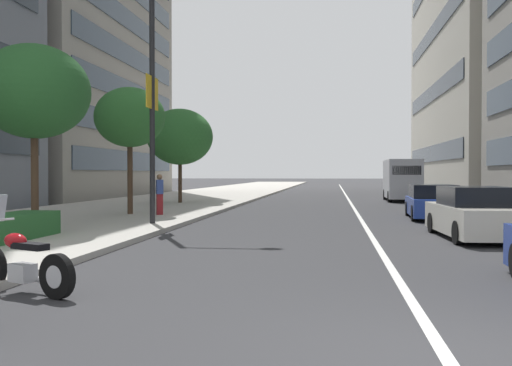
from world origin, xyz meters
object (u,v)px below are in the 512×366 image
Objects in this scene: street_lamp_with_banners at (162,72)px; car_following_behind at (433,202)px; street_tree_near_plaza_corner at (34,92)px; street_tree_by_lamp_post at (130,118)px; delivery_van_ahead at (402,179)px; motorcycle_far_end_row at (21,264)px; car_lead_in_lane at (474,215)px; pedestrian_on_plaza at (160,194)px; street_tree_far_plaza at (180,137)px.

car_following_behind is at bearing -61.99° from street_lamp_with_banners.
car_following_behind is 15.43m from street_tree_near_plaza_corner.
street_lamp_with_banners is at bearing -147.79° from street_tree_by_lamp_post.
motorcycle_far_end_row is at bearing 164.14° from delivery_van_ahead.
pedestrian_on_plaza is (5.98, 10.92, 0.30)m from car_lead_in_lane.
street_tree_far_plaza is (16.35, -0.05, -0.31)m from street_tree_near_plaza_corner.
delivery_van_ahead is 1.01× the size of street_tree_near_plaza_corner.
delivery_van_ahead is 1.06× the size of street_tree_by_lamp_post.
street_tree_by_lamp_post reaches higher than car_following_behind.
delivery_van_ahead is 26.74m from street_tree_near_plaza_corner.
street_tree_far_plaza reaches higher than car_following_behind.
delivery_van_ahead is at bearing -4.19° from car_lead_in_lane.
delivery_van_ahead is at bearing 0.67° from car_following_behind.
car_lead_in_lane is at bearing -177.76° from car_following_behind.
car_following_behind is 11.05m from pedestrian_on_plaza.
motorcycle_far_end_row is 0.38× the size of street_tree_near_plaza_corner.
car_following_behind is 15.59m from street_tree_far_plaza.
pedestrian_on_plaza is (3.93, 1.31, -4.25)m from street_lamp_with_banners.
motorcycle_far_end_row is at bearing -166.39° from street_tree_by_lamp_post.
street_tree_near_plaza_corner is 1.02× the size of street_tree_far_plaza.
street_tree_by_lamp_post is (14.85, 3.59, 3.69)m from motorcycle_far_end_row.
motorcycle_far_end_row is 11.71m from street_lamp_with_banners.
street_lamp_with_banners is at bearing -47.94° from street_tree_near_plaza_corner.
car_following_behind is at bearing 178.78° from delivery_van_ahead.
street_tree_by_lamp_post is 3.18× the size of pedestrian_on_plaza.
street_tree_near_plaza_corner is (7.87, 4.02, 3.78)m from motorcycle_far_end_row.
street_tree_near_plaza_corner is 7.00m from street_tree_by_lamp_post.
street_tree_near_plaza_corner is 3.33× the size of pedestrian_on_plaza.
motorcycle_far_end_row is 32.28m from delivery_van_ahead.
car_following_behind is at bearing -3.12° from car_lead_in_lane.
street_tree_far_plaza reaches higher than delivery_van_ahead.
pedestrian_on_plaza is (-1.21, 10.98, 0.32)m from car_following_behind.
street_lamp_with_banners is (2.05, 9.61, 4.56)m from car_lead_in_lane.
street_lamp_with_banners is at bearing 75.34° from car_lead_in_lane.
car_lead_in_lane is at bearing -86.72° from street_tree_near_plaza_corner.
delivery_van_ahead is 15.04m from street_tree_far_plaza.
delivery_van_ahead reaches higher than car_lead_in_lane.
street_tree_by_lamp_post is 9.38m from street_tree_far_plaza.
pedestrian_on_plaza reaches higher than car_following_behind.
street_lamp_with_banners is 4.26m from street_tree_near_plaza_corner.
street_tree_near_plaza_corner reaches higher than street_tree_far_plaza.
street_tree_far_plaza is at bearing -56.26° from motorcycle_far_end_row.
street_tree_by_lamp_post is (-16.06, 12.87, 2.69)m from delivery_van_ahead.
motorcycle_far_end_row reaches higher than car_lead_in_lane.
street_lamp_with_banners is 5.94m from pedestrian_on_plaza.
motorcycle_far_end_row is 15.72m from street_tree_by_lamp_post.
car_lead_in_lane is 2.82× the size of pedestrian_on_plaza.
street_tree_near_plaza_corner is 1.05× the size of street_tree_by_lamp_post.
street_tree_far_plaza reaches higher than car_lead_in_lane.
street_tree_far_plaza reaches higher than street_tree_by_lamp_post.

